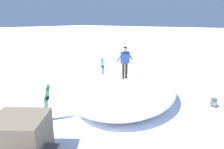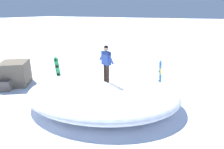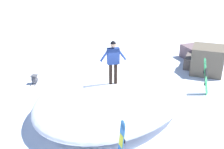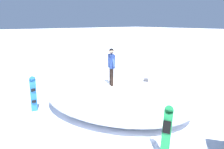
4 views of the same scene
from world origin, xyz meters
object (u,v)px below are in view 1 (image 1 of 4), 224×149
(snowboarder_standing, at_px, (125,59))
(snowboard_primary_upright, at_px, (103,69))
(backpack_near, at_px, (214,102))
(snowboard_secondary_upright, at_px, (47,102))

(snowboarder_standing, height_order, snowboard_primary_upright, snowboarder_standing)
(snowboard_primary_upright, xyz_separation_m, backpack_near, (-7.32, 0.22, -0.66))
(snowboarder_standing, bearing_deg, backpack_near, -158.33)
(snowboard_primary_upright, bearing_deg, snowboarder_standing, 148.10)
(snowboarder_standing, relative_size, snowboard_primary_upright, 1.01)
(backpack_near, bearing_deg, snowboard_primary_upright, -1.69)
(snowboard_primary_upright, relative_size, backpack_near, 3.25)
(backpack_near, bearing_deg, snowboard_secondary_upright, 47.02)
(snowboard_secondary_upright, bearing_deg, snowboarder_standing, -106.37)
(backpack_near, bearing_deg, snowboarder_standing, 21.67)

